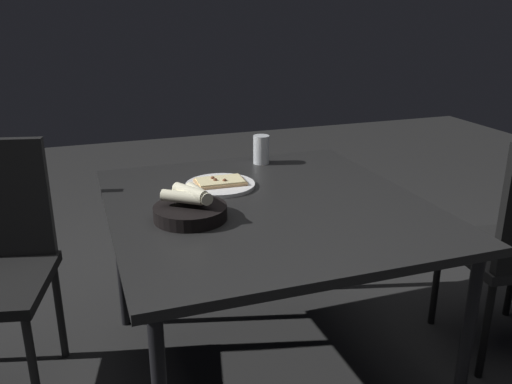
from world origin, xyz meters
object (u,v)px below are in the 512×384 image
object	(u,v)px
pizza_plate	(220,184)
bread_basket	(190,209)
beer_glass	(261,151)
dining_table	(267,216)

from	to	relation	value
pizza_plate	bread_basket	size ratio (longest dim) A/B	1.11
bread_basket	beer_glass	world-z (taller)	beer_glass
dining_table	beer_glass	xyz separation A→B (m)	(0.47, -0.15, 0.11)
dining_table	beer_glass	size ratio (longest dim) A/B	9.42
pizza_plate	bread_basket	world-z (taller)	bread_basket
dining_table	bread_basket	world-z (taller)	bread_basket
pizza_plate	beer_glass	world-z (taller)	beer_glass
beer_glass	bread_basket	bearing A→B (deg)	140.64
dining_table	bread_basket	size ratio (longest dim) A/B	4.86
dining_table	pizza_plate	world-z (taller)	pizza_plate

